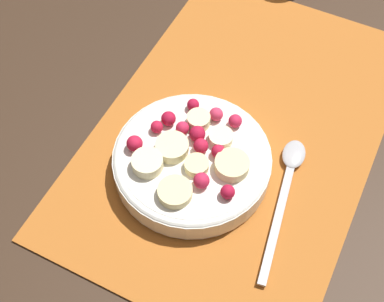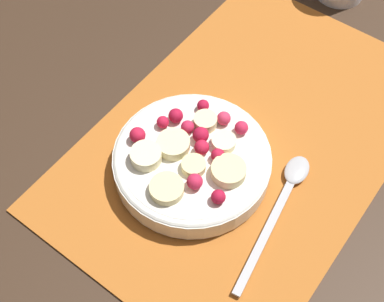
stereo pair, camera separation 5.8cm
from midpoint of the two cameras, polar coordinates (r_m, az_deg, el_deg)
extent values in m
plane|color=#382619|center=(0.64, 8.54, 1.21)|extent=(3.00, 3.00, 0.00)
cube|color=#B26023|center=(0.64, 8.57, 1.36)|extent=(0.48, 0.31, 0.01)
cylinder|color=silver|center=(0.59, 2.76, -1.43)|extent=(0.18, 0.18, 0.03)
torus|color=silver|center=(0.59, 2.80, -0.91)|extent=(0.18, 0.18, 0.01)
cylinder|color=white|center=(0.58, 2.82, -0.68)|extent=(0.16, 0.16, 0.00)
cylinder|color=beige|center=(0.57, 3.07, -1.80)|extent=(0.04, 0.04, 0.01)
cylinder|color=beige|center=(0.58, 0.82, 0.51)|extent=(0.05, 0.05, 0.01)
cylinder|color=#F4EAB7|center=(0.57, -2.08, -0.74)|extent=(0.05, 0.05, 0.01)
cylinder|color=beige|center=(0.60, 4.18, 2.96)|extent=(0.04, 0.04, 0.01)
cylinder|color=beige|center=(0.55, 0.26, -4.26)|extent=(0.05, 0.05, 0.01)
cylinder|color=beige|center=(0.57, 6.83, -2.36)|extent=(0.05, 0.05, 0.01)
cylinder|color=#F4EAB7|center=(0.59, 6.21, 0.76)|extent=(0.03, 0.03, 0.01)
sphere|color=#D12347|center=(0.59, 2.30, 2.38)|extent=(0.02, 0.02, 0.02)
sphere|color=red|center=(0.60, -0.39, 2.90)|extent=(0.01, 0.01, 0.01)
sphere|color=#D12347|center=(0.60, 8.02, 2.29)|extent=(0.02, 0.02, 0.02)
sphere|color=#B21433|center=(0.55, 5.84, -5.12)|extent=(0.02, 0.02, 0.02)
sphere|color=#B21433|center=(0.60, 0.99, 3.59)|extent=(0.02, 0.02, 0.02)
sphere|color=#D12347|center=(0.55, 2.96, -3.31)|extent=(0.02, 0.02, 0.02)
sphere|color=red|center=(0.58, -3.05, 1.50)|extent=(0.02, 0.02, 0.02)
sphere|color=red|center=(0.58, 3.89, 0.19)|extent=(0.02, 0.02, 0.02)
sphere|color=#DB3356|center=(0.60, 6.14, 3.29)|extent=(0.02, 0.02, 0.02)
sphere|color=red|center=(0.57, 5.51, -0.59)|extent=(0.01, 0.01, 0.01)
sphere|color=#B21433|center=(0.61, 3.88, 4.67)|extent=(0.01, 0.01, 0.01)
sphere|color=#B21433|center=(0.58, 3.75, 1.52)|extent=(0.02, 0.02, 0.02)
cube|color=#B2B2B7|center=(0.57, 10.68, -9.10)|extent=(0.14, 0.03, 0.00)
ellipsoid|color=#B2B2B7|center=(0.62, 13.77, -2.19)|extent=(0.04, 0.03, 0.01)
camera|label=1|loc=(0.03, -87.13, 4.33)|focal=50.00mm
camera|label=2|loc=(0.03, 92.87, -4.33)|focal=50.00mm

